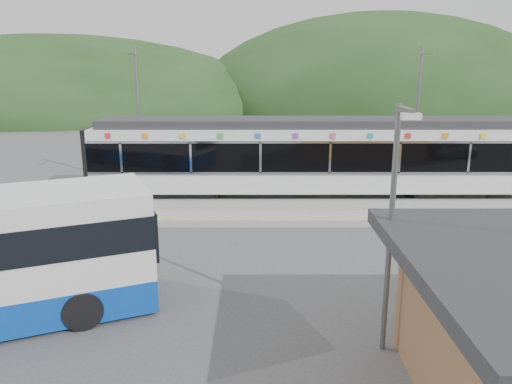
{
  "coord_description": "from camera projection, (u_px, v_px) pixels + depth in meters",
  "views": [
    {
      "loc": [
        -1.13,
        -16.63,
        6.14
      ],
      "look_at": [
        -1.11,
        1.0,
        1.61
      ],
      "focal_mm": 35.0,
      "sensor_mm": 36.0,
      "label": 1
    }
  ],
  "objects": [
    {
      "name": "train",
      "position": [
        315.0,
        155.0,
        22.93
      ],
      "size": [
        20.44,
        3.01,
        3.74
      ],
      "color": "black",
      "rests_on": "ground"
    },
    {
      "name": "catenary_mast_east",
      "position": [
        417.0,
        115.0,
        25.03
      ],
      "size": [
        0.18,
        1.8,
        7.0
      ],
      "color": "slate",
      "rests_on": "ground"
    },
    {
      "name": "ground",
      "position": [
        287.0,
        243.0,
        17.64
      ],
      "size": [
        120.0,
        120.0,
        0.0
      ],
      "primitive_type": "plane",
      "color": "#4C4C4F",
      "rests_on": "ground"
    },
    {
      "name": "catenary_mast_west",
      "position": [
        138.0,
        115.0,
        25.01
      ],
      "size": [
        0.18,
        1.8,
        7.0
      ],
      "color": "slate",
      "rests_on": "ground"
    },
    {
      "name": "lamp_post",
      "position": [
        393.0,
        211.0,
        10.19
      ],
      "size": [
        0.35,
        0.96,
        5.38
      ],
      "rotation": [
        0.0,
        0.0,
        -0.01
      ],
      "color": "slate",
      "rests_on": "ground"
    },
    {
      "name": "hills",
      "position": [
        415.0,
        203.0,
        22.77
      ],
      "size": [
        146.0,
        149.0,
        26.0
      ],
      "color": "#1E3D19",
      "rests_on": "ground"
    },
    {
      "name": "platform",
      "position": [
        282.0,
        212.0,
        20.79
      ],
      "size": [
        26.0,
        3.2,
        0.3
      ],
      "primitive_type": "cube",
      "color": "#9E9E99",
      "rests_on": "ground"
    },
    {
      "name": "yellow_line",
      "position": [
        284.0,
        218.0,
        19.5
      ],
      "size": [
        26.0,
        0.1,
        0.01
      ],
      "primitive_type": "cube",
      "color": "yellow",
      "rests_on": "platform"
    }
  ]
}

